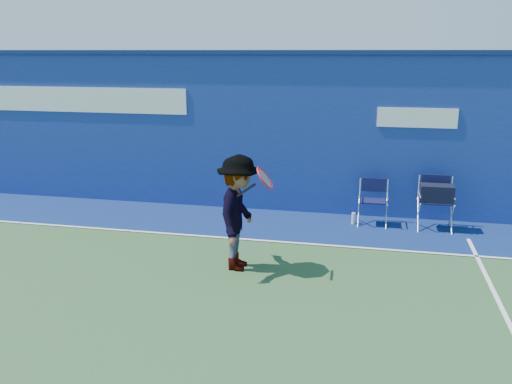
% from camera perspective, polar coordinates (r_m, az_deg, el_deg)
% --- Properties ---
extents(ground, '(80.00, 80.00, 0.00)m').
position_cam_1_polar(ground, '(6.61, -15.20, -13.54)').
color(ground, '#2E502B').
rests_on(ground, ground).
extents(stadium_wall, '(24.00, 0.50, 3.08)m').
position_cam_1_polar(stadium_wall, '(10.81, -3.14, 6.57)').
color(stadium_wall, navy).
rests_on(stadium_wall, ground).
extents(out_of_bounds_strip, '(24.00, 1.80, 0.01)m').
position_cam_1_polar(out_of_bounds_strip, '(10.13, -4.64, -3.00)').
color(out_of_bounds_strip, navy).
rests_on(out_of_bounds_strip, ground).
extents(court_lines, '(24.00, 12.00, 0.01)m').
position_cam_1_polar(court_lines, '(7.08, -12.96, -11.31)').
color(court_lines, white).
rests_on(court_lines, out_of_bounds_strip).
extents(directors_chair_left, '(0.49, 0.44, 0.82)m').
position_cam_1_polar(directors_chair_left, '(10.02, 12.17, -1.96)').
color(directors_chair_left, silver).
rests_on(directors_chair_left, ground).
extents(directors_chair_right, '(0.56, 0.50, 0.94)m').
position_cam_1_polar(directors_chair_right, '(10.01, 18.34, -1.61)').
color(directors_chair_right, silver).
rests_on(directors_chair_right, ground).
extents(water_bottle, '(0.07, 0.07, 0.22)m').
position_cam_1_polar(water_bottle, '(10.02, 10.22, -2.76)').
color(water_bottle, silver).
rests_on(water_bottle, ground).
extents(tennis_player, '(0.84, 1.08, 1.67)m').
position_cam_1_polar(tennis_player, '(7.70, -1.82, -2.20)').
color(tennis_player, '#EA4738').
rests_on(tennis_player, ground).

